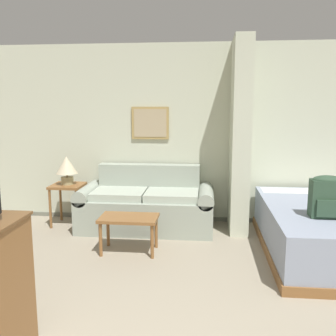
{
  "coord_description": "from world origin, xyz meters",
  "views": [
    {
      "loc": [
        0.29,
        -1.69,
        1.71
      ],
      "look_at": [
        -0.12,
        2.27,
        1.05
      ],
      "focal_mm": 40.0,
      "sensor_mm": 36.0,
      "label": 1
    }
  ],
  "objects": [
    {
      "name": "wall_back",
      "position": [
        -0.0,
        3.85,
        1.29
      ],
      "size": [
        6.69,
        0.16,
        2.6
      ],
      "color": "beige",
      "rests_on": "ground_plane"
    },
    {
      "name": "wall_partition_pillar",
      "position": [
        0.74,
        3.44,
        1.3
      ],
      "size": [
        0.24,
        0.69,
        2.6
      ],
      "color": "beige",
      "rests_on": "ground_plane"
    },
    {
      "name": "couch",
      "position": [
        -0.53,
        3.36,
        0.33
      ],
      "size": [
        1.87,
        0.84,
        0.87
      ],
      "color": "#99A393",
      "rests_on": "ground_plane"
    },
    {
      "name": "coffee_table",
      "position": [
        -0.6,
        2.47,
        0.37
      ],
      "size": [
        0.68,
        0.41,
        0.43
      ],
      "color": "brown",
      "rests_on": "ground_plane"
    },
    {
      "name": "side_table",
      "position": [
        -1.69,
        3.4,
        0.49
      ],
      "size": [
        0.44,
        0.44,
        0.6
      ],
      "color": "brown",
      "rests_on": "ground_plane"
    },
    {
      "name": "table_lamp",
      "position": [
        -1.69,
        3.4,
        0.85
      ],
      "size": [
        0.3,
        0.3,
        0.41
      ],
      "color": "tan",
      "rests_on": "side_table"
    },
    {
      "name": "bed",
      "position": [
        1.74,
        2.66,
        0.28
      ],
      "size": [
        1.51,
        2.18,
        0.56
      ],
      "color": "brown",
      "rests_on": "ground_plane"
    },
    {
      "name": "backpack",
      "position": [
        1.54,
        2.24,
        0.79
      ],
      "size": [
        0.32,
        0.21,
        0.45
      ],
      "color": "#2D4733",
      "rests_on": "bed"
    }
  ]
}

